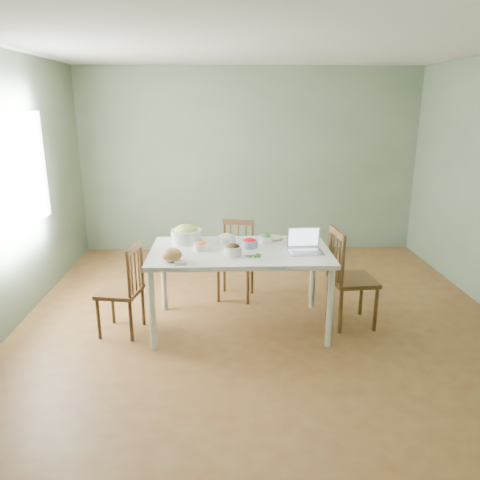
{
  "coord_description": "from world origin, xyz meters",
  "views": [
    {
      "loc": [
        -0.38,
        -4.48,
        2.18
      ],
      "look_at": [
        -0.23,
        -0.16,
        0.92
      ],
      "focal_mm": 34.94,
      "sensor_mm": 36.0,
      "label": 1
    }
  ],
  "objects_px": {
    "chair_left": "(120,289)",
    "dining_table": "(240,289)",
    "chair_right": "(353,278)",
    "bowl_squash": "(186,234)",
    "bread_boule": "(172,255)",
    "chair_far": "(236,261)",
    "laptop": "(306,241)"
  },
  "relations": [
    {
      "from": "bread_boule",
      "to": "bowl_squash",
      "type": "relative_size",
      "value": 0.59
    },
    {
      "from": "chair_far",
      "to": "bowl_squash",
      "type": "relative_size",
      "value": 2.85
    },
    {
      "from": "bowl_squash",
      "to": "chair_far",
      "type": "bearing_deg",
      "value": 42.01
    },
    {
      "from": "dining_table",
      "to": "chair_far",
      "type": "bearing_deg",
      "value": 92.07
    },
    {
      "from": "bowl_squash",
      "to": "laptop",
      "type": "distance_m",
      "value": 1.22
    },
    {
      "from": "laptop",
      "to": "chair_far",
      "type": "bearing_deg",
      "value": 125.71
    },
    {
      "from": "chair_right",
      "to": "laptop",
      "type": "bearing_deg",
      "value": 99.64
    },
    {
      "from": "dining_table",
      "to": "chair_left",
      "type": "bearing_deg",
      "value": -176.38
    },
    {
      "from": "chair_far",
      "to": "bread_boule",
      "type": "height_order",
      "value": "bread_boule"
    },
    {
      "from": "chair_right",
      "to": "laptop",
      "type": "xyz_separation_m",
      "value": [
        -0.52,
        -0.14,
        0.42
      ]
    },
    {
      "from": "chair_far",
      "to": "chair_right",
      "type": "distance_m",
      "value": 1.36
    },
    {
      "from": "dining_table",
      "to": "laptop",
      "type": "distance_m",
      "value": 0.82
    },
    {
      "from": "bowl_squash",
      "to": "laptop",
      "type": "bearing_deg",
      "value": -18.28
    },
    {
      "from": "bread_boule",
      "to": "bowl_squash",
      "type": "distance_m",
      "value": 0.59
    },
    {
      "from": "dining_table",
      "to": "chair_left",
      "type": "distance_m",
      "value": 1.17
    },
    {
      "from": "chair_right",
      "to": "bowl_squash",
      "type": "relative_size",
      "value": 3.21
    },
    {
      "from": "chair_right",
      "to": "bowl_squash",
      "type": "height_order",
      "value": "chair_right"
    },
    {
      "from": "chair_far",
      "to": "bowl_squash",
      "type": "xyz_separation_m",
      "value": [
        -0.51,
        -0.46,
        0.46
      ]
    },
    {
      "from": "chair_far",
      "to": "bowl_squash",
      "type": "height_order",
      "value": "bowl_squash"
    },
    {
      "from": "chair_left",
      "to": "bread_boule",
      "type": "xyz_separation_m",
      "value": [
        0.55,
        -0.24,
        0.42
      ]
    },
    {
      "from": "dining_table",
      "to": "bowl_squash",
      "type": "distance_m",
      "value": 0.78
    },
    {
      "from": "laptop",
      "to": "bread_boule",
      "type": "bearing_deg",
      "value": -172.76
    },
    {
      "from": "chair_far",
      "to": "laptop",
      "type": "height_order",
      "value": "laptop"
    },
    {
      "from": "bowl_squash",
      "to": "chair_left",
      "type": "bearing_deg",
      "value": -151.33
    },
    {
      "from": "dining_table",
      "to": "bowl_squash",
      "type": "bearing_deg",
      "value": 153.16
    },
    {
      "from": "chair_left",
      "to": "dining_table",
      "type": "bearing_deg",
      "value": 103.5
    },
    {
      "from": "chair_left",
      "to": "bread_boule",
      "type": "distance_m",
      "value": 0.73
    },
    {
      "from": "chair_far",
      "to": "dining_table",
      "type": "bearing_deg",
      "value": -75.88
    },
    {
      "from": "laptop",
      "to": "dining_table",
      "type": "bearing_deg",
      "value": 168.04
    },
    {
      "from": "bread_boule",
      "to": "chair_far",
      "type": "bearing_deg",
      "value": 60.17
    },
    {
      "from": "bread_boule",
      "to": "laptop",
      "type": "height_order",
      "value": "laptop"
    },
    {
      "from": "bowl_squash",
      "to": "chair_right",
      "type": "bearing_deg",
      "value": -8.3
    }
  ]
}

